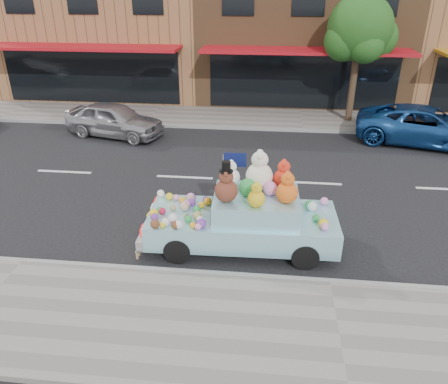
# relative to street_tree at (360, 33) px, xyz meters

# --- Properties ---
(ground) EXTENTS (120.00, 120.00, 0.00)m
(ground) POSITION_rel_street_tree_xyz_m (-2.03, -6.55, -3.69)
(ground) COLOR black
(ground) RESTS_ON ground
(near_sidewalk) EXTENTS (60.00, 3.00, 0.12)m
(near_sidewalk) POSITION_rel_street_tree_xyz_m (-2.03, -13.05, -3.63)
(near_sidewalk) COLOR gray
(near_sidewalk) RESTS_ON ground
(far_sidewalk) EXTENTS (60.00, 3.00, 0.12)m
(far_sidewalk) POSITION_rel_street_tree_xyz_m (-2.03, -0.05, -3.63)
(far_sidewalk) COLOR gray
(far_sidewalk) RESTS_ON ground
(near_kerb) EXTENTS (60.00, 0.12, 0.13)m
(near_kerb) POSITION_rel_street_tree_xyz_m (-2.03, -11.55, -3.63)
(near_kerb) COLOR gray
(near_kerb) RESTS_ON ground
(far_kerb) EXTENTS (60.00, 0.12, 0.13)m
(far_kerb) POSITION_rel_street_tree_xyz_m (-2.03, -1.55, -3.63)
(far_kerb) COLOR gray
(far_kerb) RESTS_ON ground
(storefront_left) EXTENTS (10.00, 9.80, 7.30)m
(storefront_left) POSITION_rel_street_tree_xyz_m (-12.03, 5.42, -0.05)
(storefront_left) COLOR #905E3C
(storefront_left) RESTS_ON ground
(storefront_mid) EXTENTS (10.00, 9.80, 7.30)m
(storefront_mid) POSITION_rel_street_tree_xyz_m (-2.03, 5.42, -0.05)
(storefront_mid) COLOR brown
(storefront_mid) RESTS_ON ground
(street_tree) EXTENTS (3.00, 2.70, 5.22)m
(street_tree) POSITION_rel_street_tree_xyz_m (0.00, 0.00, 0.00)
(street_tree) COLOR #38281C
(street_tree) RESTS_ON ground
(car_silver) EXTENTS (4.20, 2.53, 1.34)m
(car_silver) POSITION_rel_street_tree_xyz_m (-9.53, -2.87, -3.02)
(car_silver) COLOR #A4A4A9
(car_silver) RESTS_ON ground
(car_blue) EXTENTS (5.44, 3.54, 1.39)m
(car_blue) POSITION_rel_street_tree_xyz_m (2.41, -2.45, -3.00)
(car_blue) COLOR #1A4A94
(car_blue) RESTS_ON ground
(art_car) EXTENTS (4.53, 1.88, 2.28)m
(art_car) POSITION_rel_street_tree_xyz_m (-3.90, -10.25, -2.89)
(art_car) COLOR black
(art_car) RESTS_ON ground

